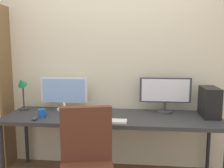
# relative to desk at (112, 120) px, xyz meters

# --- Properties ---
(wall_back) EXTENTS (4.78, 0.10, 2.60)m
(wall_back) POSITION_rel_desk_xyz_m (0.00, 0.42, 0.61)
(wall_back) COLOR beige
(wall_back) RESTS_ON ground_plane
(desk) EXTENTS (2.38, 0.68, 0.74)m
(desk) POSITION_rel_desk_xyz_m (0.00, 0.00, 0.00)
(desk) COLOR #333333
(desk) RESTS_ON ground_plane
(monitor_left) EXTENTS (0.57, 0.18, 0.40)m
(monitor_left) POSITION_rel_desk_xyz_m (-0.60, 0.21, 0.27)
(monitor_left) COLOR silver
(monitor_left) RESTS_ON desk
(monitor_right) EXTENTS (0.59, 0.18, 0.41)m
(monitor_right) POSITION_rel_desk_xyz_m (0.60, 0.21, 0.29)
(monitor_right) COLOR #38383D
(monitor_right) RESTS_ON desk
(pc_tower) EXTENTS (0.17, 0.34, 0.32)m
(pc_tower) POSITION_rel_desk_xyz_m (1.07, 0.10, 0.21)
(pc_tower) COLOR black
(pc_tower) RESTS_ON desk
(desk_lamp) EXTENTS (0.11, 0.16, 0.41)m
(desk_lamp) POSITION_rel_desk_xyz_m (-1.09, 0.14, 0.32)
(desk_lamp) COLOR #333333
(desk_lamp) RESTS_ON desk
(keyboard_main) EXTENTS (0.36, 0.13, 0.02)m
(keyboard_main) POSITION_rel_desk_xyz_m (0.00, -0.23, 0.06)
(keyboard_main) COLOR silver
(keyboard_main) RESTS_ON desk
(computer_mouse) EXTENTS (0.06, 0.10, 0.03)m
(computer_mouse) POSITION_rel_desk_xyz_m (-0.78, -0.24, 0.06)
(computer_mouse) COLOR #38383D
(computer_mouse) RESTS_ON desk
(coffee_mug) EXTENTS (0.11, 0.08, 0.09)m
(coffee_mug) POSITION_rel_desk_xyz_m (-0.75, -0.13, 0.09)
(coffee_mug) COLOR blue
(coffee_mug) RESTS_ON desk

